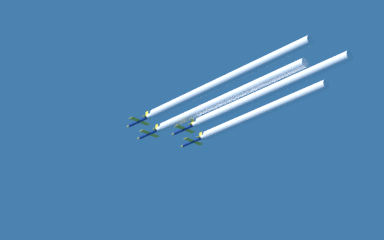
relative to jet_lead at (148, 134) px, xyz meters
name	(u,v)px	position (x,y,z in m)	size (l,w,h in m)	color
jet_lead	(148,134)	(0.00, 0.00, 0.00)	(8.44, 12.29, 2.95)	navy
jet_left_wingman	(138,122)	(-12.50, -8.62, -1.93)	(8.44, 12.29, 2.95)	navy
jet_right_wingman	(192,142)	(13.63, -9.52, -2.05)	(8.44, 12.29, 2.95)	navy
jet_slot	(183,129)	(0.80, -18.35, -4.03)	(8.44, 12.29, 2.95)	navy
smoke_trail_lead	(227,98)	(0.00, -41.11, -0.03)	(3.40, 71.03, 3.40)	white
smoke_trail_left_wingman	(223,81)	(-12.50, -51.73, -1.96)	(3.40, 75.05, 3.40)	white
smoke_trail_right_wingman	(261,112)	(13.63, -44.72, -2.08)	(3.40, 59.19, 3.40)	white
smoke_trail_slot	(266,93)	(0.80, -58.92, -4.06)	(3.40, 69.94, 3.40)	white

